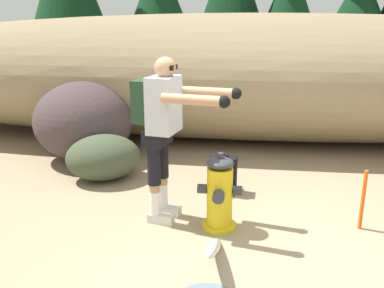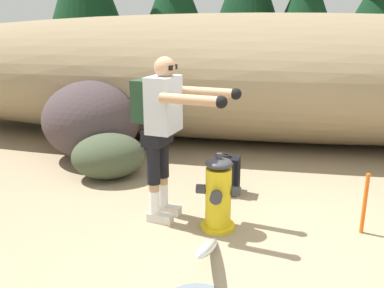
{
  "view_description": "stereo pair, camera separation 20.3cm",
  "coord_description": "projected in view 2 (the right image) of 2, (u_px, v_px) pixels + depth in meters",
  "views": [
    {
      "loc": [
        -0.0,
        -3.31,
        1.92
      ],
      "look_at": [
        -0.53,
        0.62,
        0.75
      ],
      "focal_mm": 38.48,
      "sensor_mm": 36.0,
      "label": 1
    },
    {
      "loc": [
        0.2,
        -3.28,
        1.92
      ],
      "look_at": [
        -0.53,
        0.62,
        0.75
      ],
      "focal_mm": 38.48,
      "sensor_mm": 36.0,
      "label": 2
    }
  ],
  "objects": [
    {
      "name": "hydrant_water_jet",
      "position": [
        206.0,
        259.0,
        3.23
      ],
      "size": [
        0.51,
        1.29,
        0.53
      ],
      "color": "silver",
      "rests_on": "ground_plane"
    },
    {
      "name": "survey_stake",
      "position": [
        365.0,
        204.0,
        3.84
      ],
      "size": [
        0.04,
        0.04,
        0.6
      ],
      "primitive_type": "cylinder",
      "color": "#E55914",
      "rests_on": "ground_plane"
    },
    {
      "name": "dirt_embankment",
      "position": [
        257.0,
        77.0,
        6.96
      ],
      "size": [
        17.26,
        3.2,
        2.08
      ],
      "primitive_type": "ellipsoid",
      "color": "#897556",
      "rests_on": "ground_plane"
    },
    {
      "name": "boulder_mid",
      "position": [
        109.0,
        156.0,
        5.26
      ],
      "size": [
        1.17,
        1.09,
        0.58
      ],
      "primitive_type": "ellipsoid",
      "rotation": [
        0.0,
        0.0,
        3.59
      ],
      "color": "#3D4630",
      "rests_on": "ground_plane"
    },
    {
      "name": "spare_backpack",
      "position": [
        226.0,
        175.0,
        4.8
      ],
      "size": [
        0.32,
        0.31,
        0.47
      ],
      "rotation": [
        0.0,
        0.0,
        1.49
      ],
      "color": "black",
      "rests_on": "ground_plane"
    },
    {
      "name": "fire_hydrant",
      "position": [
        218.0,
        195.0,
        3.91
      ],
      "size": [
        0.43,
        0.38,
        0.76
      ],
      "color": "gold",
      "rests_on": "ground_plane"
    },
    {
      "name": "boulder_large",
      "position": [
        92.0,
        119.0,
        6.0
      ],
      "size": [
        1.84,
        1.85,
        1.13
      ],
      "primitive_type": "ellipsoid",
      "rotation": [
        0.0,
        0.0,
        2.74
      ],
      "color": "#433739",
      "rests_on": "ground_plane"
    },
    {
      "name": "ground_plane",
      "position": [
        237.0,
        249.0,
        3.68
      ],
      "size": [
        56.0,
        56.0,
        0.04
      ],
      "primitive_type": "cube",
      "color": "#998466"
    },
    {
      "name": "utility_worker",
      "position": [
        163.0,
        120.0,
        3.93
      ],
      "size": [
        1.03,
        0.64,
        1.63
      ],
      "rotation": [
        0.0,
        0.0,
        -0.2
      ],
      "color": "beige",
      "rests_on": "ground_plane"
    }
  ]
}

